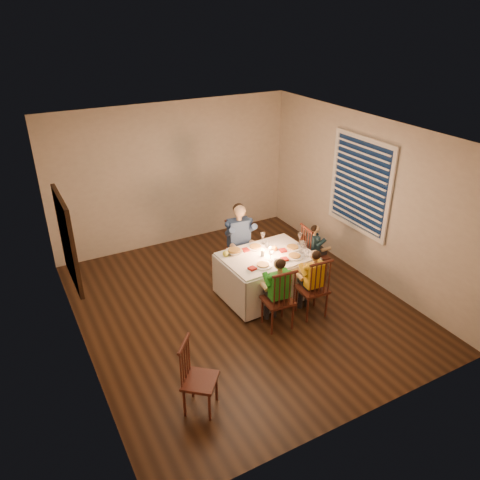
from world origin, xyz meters
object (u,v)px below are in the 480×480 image
chair_end (312,278)px  chair_extra (201,407)px  chair_near_left (277,325)px  child_green (277,325)px  chair_near_right (310,314)px  serving_bowl (234,252)px  chair_adult (240,274)px  adult (240,274)px  child_yellow (310,314)px  child_teal (312,278)px  dining_table (266,267)px

chair_end → chair_extra: 3.23m
chair_near_left → child_green: (0.00, 0.00, 0.00)m
chair_near_right → chair_extra: (-2.14, -0.87, 0.00)m
chair_end → serving_bowl: serving_bowl is taller
child_green → serving_bowl: bearing=-77.6°
chair_near_right → chair_end: size_ratio=1.00×
chair_adult → chair_near_right: bearing=-69.2°
adult → child_yellow: bearing=-69.2°
chair_near_left → adult: adult is taller
adult → child_teal: size_ratio=1.30×
chair_adult → chair_near_left: 1.50m
chair_end → child_teal: size_ratio=0.99×
child_green → chair_extra: bearing=33.9°
chair_adult → chair_end: (1.00, -0.69, 0.00)m
chair_near_left → chair_end: bearing=-141.5°
chair_end → chair_extra: bearing=127.9°
chair_near_left → serving_bowl: 1.26m
chair_near_right → child_yellow: 0.00m
chair_extra → serving_bowl: size_ratio=3.81×
chair_near_left → adult: (0.21, 1.49, 0.00)m
chair_end → adult: 1.21m
dining_table → adult: bearing=92.5°
dining_table → child_green: size_ratio=1.28×
adult → child_teal: bearing=-27.9°
chair_adult → chair_end: same height
chair_end → chair_extra: (-2.76, -1.67, 0.00)m
chair_adult → child_teal: bearing=-27.9°
dining_table → serving_bowl: 0.54m
chair_near_left → chair_extra: 1.78m
chair_adult → child_teal: child_teal is taller
dining_table → child_teal: size_ratio=1.44×
chair_end → serving_bowl: 1.54m
chair_end → chair_near_left: bearing=130.4°
chair_end → child_green: 1.45m
child_yellow → serving_bowl: bearing=-51.4°
chair_extra → child_yellow: size_ratio=0.85×
chair_adult → serving_bowl: (-0.34, -0.47, 0.73)m
dining_table → serving_bowl: (-0.41, 0.27, 0.23)m
serving_bowl → chair_end: bearing=-9.2°
child_yellow → serving_bowl: 1.44m
adult → child_teal: (1.00, -0.69, 0.00)m
chair_extra → child_teal: child_teal is taller
chair_near_left → adult: bearing=-93.1°
chair_end → child_yellow: (-0.62, -0.80, 0.00)m
child_yellow → child_teal: child_yellow is taller
adult → serving_bowl: size_ratio=5.32×
child_yellow → child_teal: size_ratio=1.09×
chair_end → adult: (-1.00, 0.69, 0.00)m
chair_end → child_teal: (0.00, -0.00, 0.00)m
chair_near_left → child_yellow: size_ratio=0.91×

